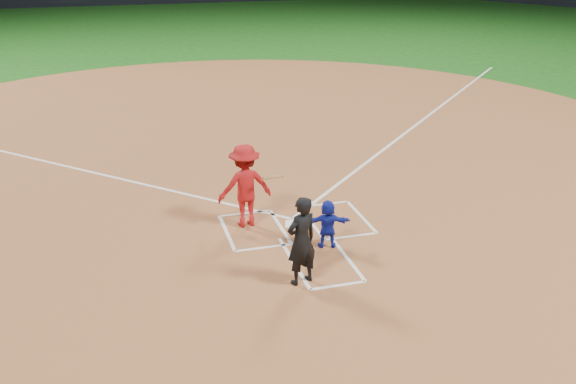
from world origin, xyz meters
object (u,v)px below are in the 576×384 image
object	(u,v)px
umpire	(302,241)
batter_at_plate	(245,186)
catcher	(328,224)
home_plate	(296,224)

from	to	relation	value
umpire	batter_at_plate	size ratio (longest dim) A/B	0.92
catcher	umpire	xyz separation A→B (m)	(-0.96, -1.27, 0.35)
home_plate	umpire	world-z (taller)	umpire
home_plate	batter_at_plate	world-z (taller)	batter_at_plate
umpire	catcher	bearing A→B (deg)	-146.89
home_plate	batter_at_plate	distance (m)	1.47
catcher	home_plate	bearing A→B (deg)	-60.48
batter_at_plate	umpire	bearing A→B (deg)	-80.72
catcher	umpire	world-z (taller)	umpire
home_plate	catcher	distance (m)	1.36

